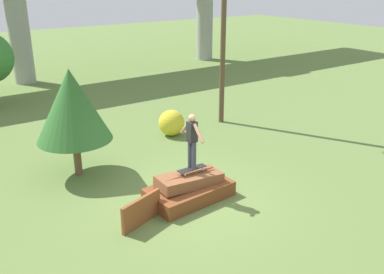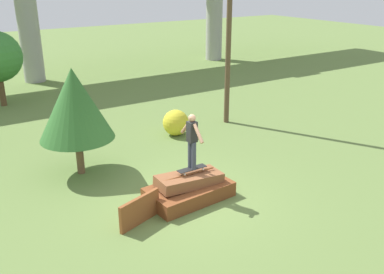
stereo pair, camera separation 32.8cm
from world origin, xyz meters
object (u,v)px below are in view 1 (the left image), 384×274
object	(u,v)px
skater	(192,138)
utility_pole	(224,3)
bush_yellow_flowering	(172,123)
skateboard	(192,169)
tree_behind_right	(72,105)

from	to	relation	value
skater	utility_pole	world-z (taller)	utility_pole
skater	bush_yellow_flowering	world-z (taller)	skater
skater	utility_pole	xyz separation A→B (m)	(4.49, 4.42, 2.90)
skateboard	skater	size ratio (longest dim) A/B	0.56
skateboard	skater	bearing A→B (deg)	-26.57
skateboard	utility_pole	bearing A→B (deg)	44.57
utility_pole	bush_yellow_flowering	size ratio (longest dim) A/B	9.33
skater	bush_yellow_flowering	xyz separation A→B (m)	(2.04, 4.25, -1.18)
skateboard	utility_pole	size ratio (longest dim) A/B	0.09
skateboard	utility_pole	world-z (taller)	utility_pole
skater	utility_pole	size ratio (longest dim) A/B	0.17
bush_yellow_flowering	skateboard	bearing A→B (deg)	-115.66
skateboard	tree_behind_right	bearing A→B (deg)	123.24
bush_yellow_flowering	tree_behind_right	bearing A→B (deg)	-162.85
skateboard	tree_behind_right	world-z (taller)	tree_behind_right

